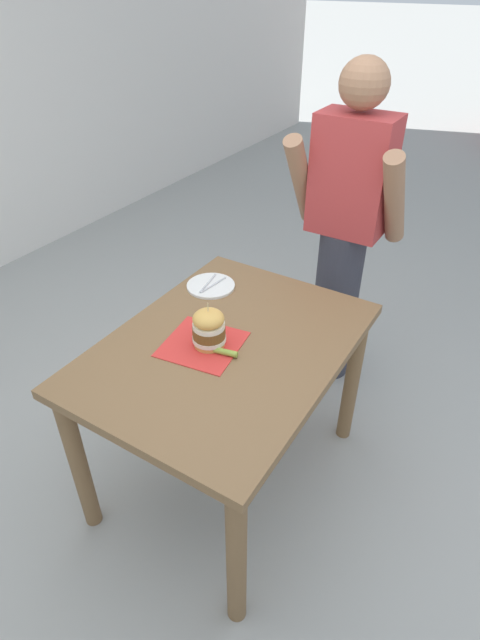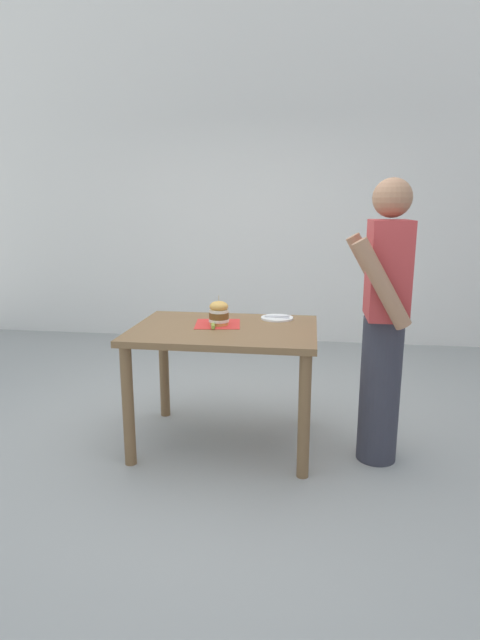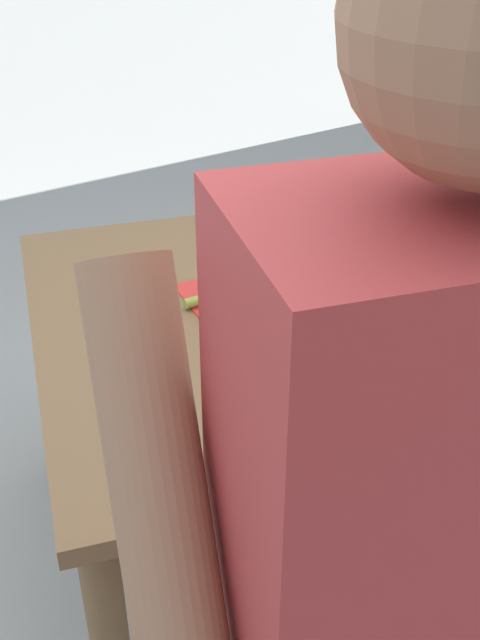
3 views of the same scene
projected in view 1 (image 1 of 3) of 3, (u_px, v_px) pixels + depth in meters
The scene contains 7 objects.
ground_plane at pixel (229, 472), 2.39m from camera, with size 80.00×80.00×0.00m, color #9E9E99.
patio_table at pixel (227, 368), 2.01m from camera, with size 0.86×1.16×0.79m.
serving_paper at pixel (203, 344), 1.93m from camera, with size 0.29×0.29×0.00m, color red.
sandwich at pixel (209, 328), 1.88m from camera, with size 0.13×0.13×0.19m.
pickle_spear at pixel (226, 352), 1.87m from camera, with size 0.02×0.02×0.09m, color #8EA83D.
side_plate_with_forks at pixel (211, 286), 2.28m from camera, with size 0.22×0.22×0.02m.
diner_across_table at pixel (344, 233), 2.51m from camera, with size 0.55×0.35×1.69m.
Camera 1 is at (0.85, -1.28, 1.98)m, focal length 28.00 mm.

